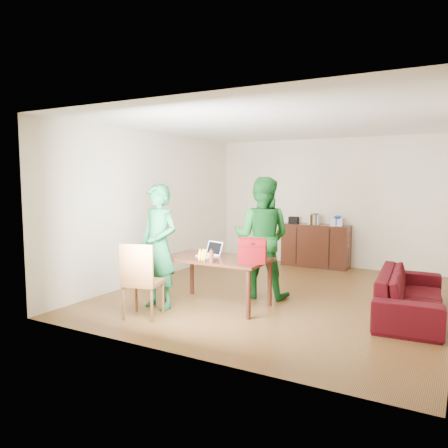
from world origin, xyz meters
The scene contains 10 objects.
room centered at (0.01, 0.13, 1.31)m, with size 5.20×5.70×2.90m.
table centered at (-0.59, -0.98, 0.63)m, with size 1.53×0.87×0.72m.
chair centered at (-1.18, -1.95, 0.30)m, with size 0.56×0.55×1.02m.
person_near centered at (-1.28, -1.47, 0.90)m, with size 0.65×0.43×1.79m, color #145D30.
person_far centered at (-0.22, -0.21, 0.94)m, with size 0.92×0.72×1.89m, color #12541C.
laptop centered at (-0.75, -0.98, 0.76)m, with size 0.35×0.29×0.21m.
bananas centered at (-0.63, -1.32, 0.75)m, with size 0.18×0.11×0.07m, color yellow, non-canonical shape.
bottle centered at (-0.48, -1.32, 0.81)m, with size 0.06×0.06×0.18m, color #5A2414.
red_bag centered at (0.04, -1.10, 0.85)m, with size 0.37×0.21×0.27m, color #67060C.
sofa centered at (1.95, -0.12, 0.30)m, with size 2.07×0.81×0.60m, color #410813.
Camera 1 is at (2.57, -6.41, 1.87)m, focal length 35.00 mm.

